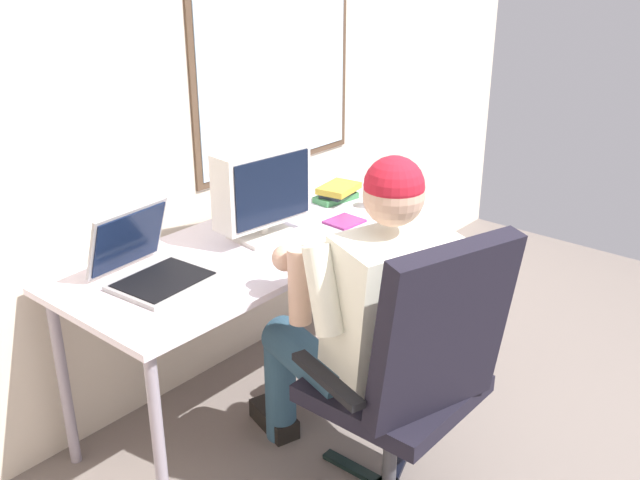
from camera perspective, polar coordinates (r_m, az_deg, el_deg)
name	(u,v)px	position (r m, az deg, el deg)	size (l,w,h in m)	color
wall_rear	(227,78)	(3.08, -7.33, 12.53)	(4.57, 0.08, 2.56)	beige
desk	(268,253)	(2.87, -4.12, -1.06)	(1.69, 0.66, 0.73)	gray
office_chair	(417,366)	(2.33, 7.63, -9.84)	(0.66, 0.63, 1.04)	black
person_seated	(365,315)	(2.47, 3.54, -5.90)	(0.65, 0.84, 1.23)	#2B4A60
crt_monitor	(262,189)	(2.79, -4.56, 4.07)	(0.40, 0.21, 0.36)	beige
laptop	(147,262)	(2.55, -13.47, -1.67)	(0.34, 0.36, 0.25)	gray
wine_glass	(388,187)	(3.14, 5.35, 4.22)	(0.08, 0.08, 0.15)	silver
book_stack	(337,192)	(3.24, 1.39, 3.77)	(0.21, 0.16, 0.07)	#387744
cd_case	(344,221)	(3.00, 1.93, 1.47)	(0.15, 0.13, 0.01)	#852668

